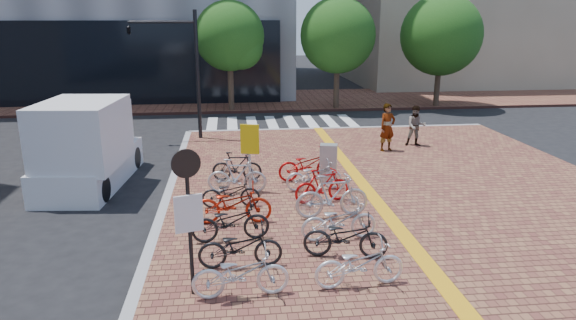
{
  "coord_description": "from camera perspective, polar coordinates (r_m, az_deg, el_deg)",
  "views": [
    {
      "loc": [
        -2.07,
        -11.35,
        5.25
      ],
      "look_at": [
        -0.48,
        2.59,
        1.3
      ],
      "focal_mm": 32.0,
      "sensor_mm": 36.0,
      "label": 1
    }
  ],
  "objects": [
    {
      "name": "ground",
      "position": [
        12.67,
        3.54,
        -8.78
      ],
      "size": [
        120.0,
        120.0,
        0.0
      ],
      "primitive_type": "plane",
      "color": "black",
      "rests_on": "ground"
    },
    {
      "name": "kerb_north",
      "position": [
        24.44,
        5.64,
        3.43
      ],
      "size": [
        14.0,
        0.25,
        0.15
      ],
      "primitive_type": "cube",
      "color": "gray",
      "rests_on": "ground"
    },
    {
      "name": "far_sidewalk",
      "position": [
        32.82,
        -2.81,
        6.64
      ],
      "size": [
        70.0,
        8.0,
        0.15
      ],
      "primitive_type": "cube",
      "color": "brown",
      "rests_on": "ground"
    },
    {
      "name": "crosswalk",
      "position": [
        26.01,
        -0.69,
        4.09
      ],
      "size": [
        7.5,
        4.0,
        0.01
      ],
      "color": "silver",
      "rests_on": "ground"
    },
    {
      "name": "street_trees",
      "position": [
        29.69,
        7.58,
        13.37
      ],
      "size": [
        16.2,
        4.6,
        6.35
      ],
      "color": "#38281E",
      "rests_on": "far_sidewalk"
    },
    {
      "name": "bike_0",
      "position": [
        9.83,
        -5.29,
        -12.41
      ],
      "size": [
        1.85,
        0.72,
        0.96
      ],
      "primitive_type": "imported",
      "rotation": [
        0.0,
        0.0,
        1.62
      ],
      "color": "silver",
      "rests_on": "sidewalk"
    },
    {
      "name": "bike_1",
      "position": [
        10.89,
        -5.33,
        -9.56
      ],
      "size": [
        1.77,
        0.63,
        0.93
      ],
      "primitive_type": "imported",
      "rotation": [
        0.0,
        0.0,
        1.58
      ],
      "color": "black",
      "rests_on": "sidewalk"
    },
    {
      "name": "bike_2",
      "position": [
        12.12,
        -6.4,
        -6.8
      ],
      "size": [
        1.87,
        0.8,
        0.96
      ],
      "primitive_type": "imported",
      "rotation": [
        0.0,
        0.0,
        1.66
      ],
      "color": "black",
      "rests_on": "sidewalk"
    },
    {
      "name": "bike_3",
      "position": [
        13.1,
        -6.18,
        -4.85
      ],
      "size": [
        1.99,
        0.75,
        1.04
      ],
      "primitive_type": "imported",
      "rotation": [
        0.0,
        0.0,
        1.54
      ],
      "color": "#AB1F0C",
      "rests_on": "sidewalk"
    },
    {
      "name": "bike_4",
      "position": [
        14.2,
        -6.38,
        -3.62
      ],
      "size": [
        1.6,
        0.57,
        0.84
      ],
      "primitive_type": "imported",
      "rotation": [
        0.0,
        0.0,
        1.58
      ],
      "color": "black",
      "rests_on": "sidewalk"
    },
    {
      "name": "bike_5",
      "position": [
        15.27,
        -5.7,
        -1.78
      ],
      "size": [
        1.8,
        0.69,
        1.05
      ],
      "primitive_type": "imported",
      "rotation": [
        0.0,
        0.0,
        1.46
      ],
      "color": "silver",
      "rests_on": "sidewalk"
    },
    {
      "name": "bike_6",
      "position": [
        16.43,
        -5.7,
        -0.7
      ],
      "size": [
        1.62,
        0.6,
        0.95
      ],
      "primitive_type": "imported",
      "rotation": [
        0.0,
        0.0,
        1.47
      ],
      "color": "black",
      "rests_on": "sidewalk"
    },
    {
      "name": "bike_7",
      "position": [
        10.22,
        7.94,
        -11.36
      ],
      "size": [
        1.84,
        0.78,
        0.94
      ],
      "primitive_type": "imported",
      "rotation": [
        0.0,
        0.0,
        1.66
      ],
      "color": "white",
      "rests_on": "sidewalk"
    },
    {
      "name": "bike_8",
      "position": [
        11.32,
        6.41,
        -8.46
      ],
      "size": [
        1.93,
        1.0,
        0.97
      ],
      "primitive_type": "imported",
      "rotation": [
        0.0,
        0.0,
        1.36
      ],
      "color": "black",
      "rests_on": "sidewalk"
    },
    {
      "name": "bike_9",
      "position": [
        12.16,
        5.67,
        -6.7
      ],
      "size": [
        1.86,
        0.78,
        0.96
      ],
      "primitive_type": "imported",
      "rotation": [
        0.0,
        0.0,
        1.65
      ],
      "color": "silver",
      "rests_on": "sidewalk"
    },
    {
      "name": "bike_10",
      "position": [
        13.41,
        4.91,
        -4.01
      ],
      "size": [
        1.99,
        0.71,
        1.17
      ],
      "primitive_type": "imported",
      "rotation": [
        0.0,
        0.0,
        1.65
      ],
      "color": "#B0B1B5",
      "rests_on": "sidewalk"
    },
    {
      "name": "bike_11",
      "position": [
        14.49,
        3.84,
        -2.86
      ],
      "size": [
        1.7,
        0.78,
        0.98
      ],
      "primitive_type": "imported",
      "rotation": [
        0.0,
        0.0,
        1.77
      ],
      "color": "#AA0C0C",
      "rests_on": "sidewalk"
    },
    {
      "name": "bike_12",
      "position": [
        15.5,
        2.92,
        -1.73
      ],
      "size": [
        1.78,
        0.76,
        0.91
      ],
      "primitive_type": "imported",
      "rotation": [
        0.0,
        0.0,
        1.67
      ],
      "color": "#BBBBC0",
      "rests_on": "sidewalk"
    },
    {
      "name": "bike_13",
      "position": [
        16.45,
        2.16,
        -0.5
      ],
      "size": [
        2.02,
        1.01,
        1.01
      ],
      "primitive_type": "imported",
      "rotation": [
        0.0,
        0.0,
        1.75
      ],
      "color": "#AD0C0C",
      "rests_on": "sidewalk"
    },
    {
      "name": "pedestrian_a",
      "position": [
        20.31,
        10.99,
        3.59
      ],
      "size": [
        0.78,
        0.64,
        1.86
      ],
      "primitive_type": "imported",
      "rotation": [
        0.0,
        0.0,
        0.32
      ],
      "color": "gray",
      "rests_on": "sidewalk"
    },
    {
      "name": "pedestrian_b",
      "position": [
        21.37,
        14.04,
        3.7
      ],
      "size": [
        0.91,
        0.77,
        1.64
      ],
      "primitive_type": "imported",
      "rotation": [
        0.0,
        0.0,
        -0.21
      ],
      "color": "#4E5263",
      "rests_on": "sidewalk"
    },
    {
      "name": "utility_box",
      "position": [
        16.41,
        4.51,
        -0.27
      ],
      "size": [
        0.62,
        0.52,
        1.18
      ],
      "primitive_type": "cube",
      "rotation": [
        0.0,
        0.0,
        -0.25
      ],
      "color": "#ADADB2",
      "rests_on": "sidewalk"
    },
    {
      "name": "yellow_sign",
      "position": [
        15.19,
        -4.31,
        1.65
      ],
      "size": [
        0.55,
        0.2,
        2.05
      ],
      "color": "#B7B7BC",
      "rests_on": "sidewalk"
    },
    {
      "name": "notice_sign",
      "position": [
        9.46,
        -11.01,
        -4.97
      ],
      "size": [
        0.52,
        0.2,
        2.86
      ],
      "color": "black",
      "rests_on": "sidewalk"
    },
    {
      "name": "traffic_light_pole",
      "position": [
        22.18,
        -13.38,
        11.67
      ],
      "size": [
        2.87,
        1.11,
        5.35
      ],
      "color": "black",
      "rests_on": "sidewalk"
    },
    {
      "name": "box_truck",
      "position": [
        17.43,
        -21.39,
        1.62
      ],
      "size": [
        2.56,
        5.06,
        2.82
      ],
      "color": "silver",
      "rests_on": "ground"
    }
  ]
}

